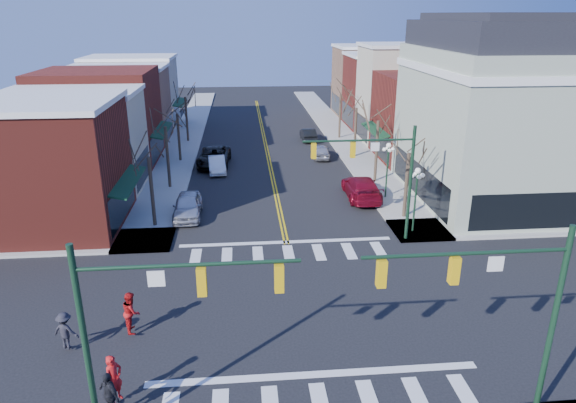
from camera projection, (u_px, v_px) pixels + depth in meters
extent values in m
plane|color=black|center=(301.00, 311.00, 24.28)|extent=(160.00, 160.00, 0.00)
cube|color=#9E9B93|center=(167.00, 184.00, 42.20)|extent=(3.50, 70.00, 0.15)
cube|color=#9E9B93|center=(376.00, 178.00, 43.70)|extent=(3.50, 70.00, 0.15)
cube|color=maroon|center=(38.00, 168.00, 32.55)|extent=(10.00, 8.50, 8.00)
cube|color=#B8B097|center=(75.00, 143.00, 39.88)|extent=(10.00, 7.00, 7.50)
cube|color=maroon|center=(100.00, 117.00, 47.19)|extent=(10.00, 9.00, 8.50)
cube|color=#996F54|center=(120.00, 106.00, 55.03)|extent=(10.00, 7.50, 7.80)
cube|color=#B8B097|center=(133.00, 94.00, 62.20)|extent=(10.00, 8.00, 8.20)
cube|color=maroon|center=(433.00, 118.00, 48.30)|extent=(10.00, 8.50, 8.00)
cube|color=#B8B097|center=(408.00, 95.00, 55.21)|extent=(10.00, 7.00, 10.00)
cube|color=maroon|center=(389.00, 92.00, 62.48)|extent=(10.00, 8.00, 8.50)
cube|color=#996F54|center=(373.00, 82.00, 69.87)|extent=(10.00, 8.00, 9.00)
cube|color=#9EA892|center=(503.00, 126.00, 37.36)|extent=(12.00, 14.00, 11.00)
cube|color=white|center=(512.00, 69.00, 35.94)|extent=(12.25, 14.25, 0.50)
cube|color=black|center=(517.00, 34.00, 35.15)|extent=(11.40, 13.40, 1.80)
cube|color=black|center=(519.00, 17.00, 34.77)|extent=(9.80, 11.80, 0.60)
cylinder|color=#14331E|center=(87.00, 353.00, 15.48)|extent=(0.20, 0.20, 7.20)
cylinder|color=#14331E|center=(189.00, 265.00, 14.80)|extent=(6.50, 0.12, 0.12)
cube|color=gold|center=(202.00, 281.00, 15.01)|extent=(0.28, 0.28, 0.90)
cube|color=gold|center=(279.00, 278.00, 15.21)|extent=(0.28, 0.28, 0.90)
cylinder|color=#14331E|center=(552.00, 327.00, 16.75)|extent=(0.20, 0.20, 7.20)
cylinder|color=#14331E|center=(467.00, 253.00, 15.51)|extent=(6.50, 0.12, 0.12)
cube|color=gold|center=(454.00, 270.00, 15.67)|extent=(0.28, 0.28, 0.90)
cube|color=gold|center=(381.00, 273.00, 15.48)|extent=(0.28, 0.28, 0.90)
cylinder|color=#14331E|center=(410.00, 185.00, 30.59)|extent=(0.20, 0.20, 7.20)
cylinder|color=#14331E|center=(359.00, 140.00, 29.35)|extent=(6.50, 0.12, 0.12)
cube|color=gold|center=(353.00, 150.00, 29.51)|extent=(0.28, 0.28, 0.90)
cube|color=gold|center=(314.00, 151.00, 29.31)|extent=(0.28, 0.28, 0.90)
cylinder|color=#14331E|center=(415.00, 204.00, 32.24)|extent=(0.12, 0.12, 4.00)
sphere|color=white|center=(418.00, 171.00, 31.50)|extent=(0.36, 0.36, 0.36)
cylinder|color=#14331E|center=(387.00, 173.00, 38.32)|extent=(0.12, 0.12, 4.00)
sphere|color=white|center=(389.00, 145.00, 37.58)|extent=(0.36, 0.36, 0.36)
cylinder|color=#382B21|center=(152.00, 193.00, 33.02)|extent=(0.24, 0.24, 4.76)
cylinder|color=#382B21|center=(168.00, 158.00, 40.45)|extent=(0.24, 0.24, 5.04)
cylinder|color=#382B21|center=(179.00, 138.00, 48.01)|extent=(0.24, 0.24, 4.55)
cylinder|color=#382B21|center=(187.00, 120.00, 55.43)|extent=(0.24, 0.24, 4.90)
cylinder|color=#382B21|center=(406.00, 186.00, 34.49)|extent=(0.24, 0.24, 4.62)
cylinder|color=#382B21|center=(376.00, 152.00, 41.87)|extent=(0.24, 0.24, 5.18)
cylinder|color=#382B21|center=(355.00, 133.00, 49.41)|extent=(0.24, 0.24, 4.83)
cylinder|color=#382B21|center=(340.00, 117.00, 56.86)|extent=(0.24, 0.24, 4.97)
imported|color=silver|center=(188.00, 206.00, 35.27)|extent=(1.93, 4.67, 1.58)
imported|color=white|center=(217.00, 165.00, 45.37)|extent=(1.79, 4.20, 1.35)
imported|color=black|center=(214.00, 157.00, 47.28)|extent=(3.13, 6.08, 1.64)
imported|color=maroon|center=(362.00, 188.00, 38.82)|extent=(2.52, 5.87, 1.69)
imported|color=#B1B1B6|center=(321.00, 151.00, 49.78)|extent=(1.96, 4.07, 1.34)
imported|color=black|center=(308.00, 135.00, 56.65)|extent=(1.50, 4.13, 1.35)
imported|color=red|center=(114.00, 379.00, 18.14)|extent=(0.76, 0.81, 1.86)
imported|color=#AD1213|center=(131.00, 312.00, 22.21)|extent=(0.87, 1.03, 1.87)
imported|color=black|center=(109.00, 395.00, 17.43)|extent=(1.06, 1.02, 1.78)
imported|color=black|center=(65.00, 331.00, 21.06)|extent=(1.19, 0.88, 1.65)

